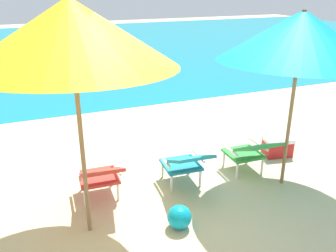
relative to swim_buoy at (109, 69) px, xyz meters
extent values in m
plane|color=#CCB78E|center=(-0.72, -3.58, -0.10)|extent=(40.00, 40.00, 0.00)
cube|color=teal|center=(-0.72, 5.22, -0.09)|extent=(40.00, 18.00, 0.01)
cylinder|color=yellow|center=(0.00, 0.00, 0.00)|extent=(1.60, 0.18, 0.18)
cube|color=red|center=(-1.87, -7.23, 0.18)|extent=(0.54, 0.53, 0.04)
cube|color=red|center=(-1.89, -7.60, 0.45)|extent=(0.54, 0.54, 0.27)
cylinder|color=white|center=(-2.08, -7.01, 0.03)|extent=(0.04, 0.04, 0.26)
cylinder|color=white|center=(-1.64, -7.03, 0.03)|extent=(0.04, 0.04, 0.26)
cylinder|color=white|center=(-2.10, -7.43, 0.03)|extent=(0.04, 0.04, 0.26)
cylinder|color=white|center=(-1.66, -7.45, 0.03)|extent=(0.04, 0.04, 0.26)
cube|color=white|center=(-2.13, -7.22, 0.30)|extent=(0.05, 0.50, 0.03)
cube|color=white|center=(-1.61, -7.24, 0.30)|extent=(0.05, 0.50, 0.03)
cube|color=teal|center=(-0.67, -7.32, 0.18)|extent=(0.55, 0.53, 0.04)
cube|color=teal|center=(-0.69, -7.68, 0.45)|extent=(0.55, 0.55, 0.27)
cylinder|color=white|center=(-0.88, -7.10, 0.03)|extent=(0.04, 0.04, 0.26)
cylinder|color=white|center=(-0.44, -7.12, 0.03)|extent=(0.04, 0.04, 0.26)
cylinder|color=white|center=(-0.90, -7.51, 0.03)|extent=(0.04, 0.04, 0.26)
cylinder|color=white|center=(-0.46, -7.54, 0.03)|extent=(0.04, 0.04, 0.26)
cube|color=white|center=(-0.93, -7.30, 0.30)|extent=(0.06, 0.50, 0.03)
cube|color=white|center=(-0.41, -7.33, 0.30)|extent=(0.06, 0.50, 0.03)
cube|color=#338E3D|center=(0.38, -7.35, 0.18)|extent=(0.54, 0.52, 0.04)
cube|color=#338E3D|center=(0.37, -7.71, 0.45)|extent=(0.54, 0.53, 0.27)
cylinder|color=white|center=(0.16, -7.13, 0.03)|extent=(0.04, 0.04, 0.26)
cylinder|color=white|center=(0.60, -7.15, 0.03)|extent=(0.04, 0.04, 0.26)
cylinder|color=white|center=(0.15, -7.55, 0.03)|extent=(0.04, 0.04, 0.26)
cylinder|color=white|center=(0.59, -7.57, 0.03)|extent=(0.04, 0.04, 0.26)
cube|color=white|center=(0.12, -7.34, 0.30)|extent=(0.05, 0.50, 0.03)
cube|color=white|center=(0.64, -7.36, 0.30)|extent=(0.05, 0.50, 0.03)
cylinder|color=olive|center=(-2.14, -7.95, 0.91)|extent=(0.05, 0.05, 2.01)
cone|color=yellow|center=(-2.14, -7.95, 2.21)|extent=(2.95, 2.96, 0.76)
sphere|color=#4C3823|center=(-2.14, -7.95, 2.52)|extent=(0.07, 0.07, 0.07)
cylinder|color=olive|center=(0.69, -7.92, 0.81)|extent=(0.05, 0.05, 1.82)
cone|color=#0A93AD|center=(0.69, -7.92, 2.03)|extent=(2.98, 2.98, 0.78)
sphere|color=#4C3823|center=(0.69, -7.92, 2.32)|extent=(0.07, 0.07, 0.07)
sphere|color=#0A93AD|center=(-1.13, -8.30, 0.05)|extent=(0.29, 0.29, 0.29)
cube|color=red|center=(1.21, -7.13, 0.03)|extent=(0.50, 0.38, 0.26)
cube|color=white|center=(1.21, -7.13, 0.19)|extent=(0.52, 0.40, 0.06)
camera|label=1|loc=(-2.61, -11.61, 2.67)|focal=38.71mm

